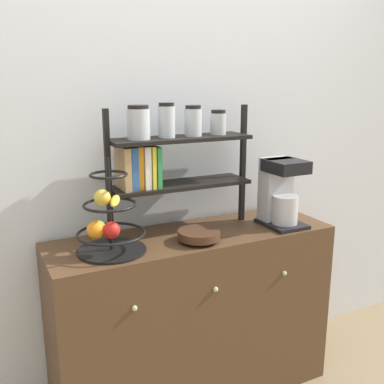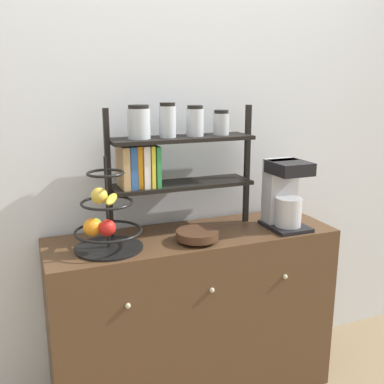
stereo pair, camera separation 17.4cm
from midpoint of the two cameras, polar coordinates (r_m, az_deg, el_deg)
name	(u,v)px [view 2 (the right image)]	position (r m, az deg, el deg)	size (l,w,h in m)	color
wall_back	(174,138)	(2.30, -0.09, 6.80)	(7.00, 0.05, 2.60)	silver
sideboard	(193,316)	(2.35, 2.36, -15.47)	(1.39, 0.45, 0.87)	#4C331E
coffee_maker	(284,194)	(2.30, 13.77, -0.26)	(0.18, 0.23, 0.34)	black
fruit_stand	(105,222)	(1.95, -8.51, -3.77)	(0.30, 0.30, 0.41)	black
wooden_bowl	(197,235)	(2.06, 3.09, -5.53)	(0.20, 0.20, 0.05)	#422819
shelf_hutch	(166,152)	(2.11, -1.01, 5.14)	(0.73, 0.20, 0.62)	black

